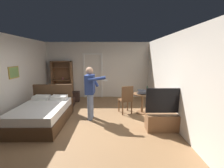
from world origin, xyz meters
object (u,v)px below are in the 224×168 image
Objects in this scene: wooden_chair at (126,98)px; suitcase_dark at (73,96)px; person_blue_shirt at (90,90)px; tv_flatscreen at (166,118)px; side_table at (142,100)px; bookshelf at (63,78)px; suitcase_small at (69,102)px; bottle_on_table at (147,91)px; bed at (43,113)px; laptop at (142,92)px.

suitcase_dark is at bearing 146.07° from wooden_chair.
person_blue_shirt is (-1.17, -0.44, 0.41)m from wooden_chair.
tv_flatscreen reaches higher than side_table.
bookshelf is at bearing 149.61° from side_table.
person_blue_shirt is at bearing -164.16° from side_table.
suitcase_dark is 0.66m from suitcase_small.
tv_flatscreen is at bearing -78.17° from bottle_on_table.
bed reaches higher than wooden_chair.
tv_flatscreen reaches higher than wooden_chair.
tv_flatscreen is 3.83m from suitcase_small.
side_table is at bearing 14.42° from bed.
suitcase_dark is at bearing 88.32° from suitcase_small.
tv_flatscreen is at bearing -51.81° from wooden_chair.
bottle_on_table is (0.14, -0.08, 0.35)m from side_table.
tv_flatscreen is (3.78, -3.27, -0.62)m from bookshelf.
bed is 1.97× the size of wooden_chair.
bed is 4.42× the size of suitcase_small.
bottle_on_table is 0.49× the size of suitcase_dark.
laptop is at bearing 1.21° from wooden_chair.
suitcase_dark is (-3.21, 2.73, -0.13)m from tv_flatscreen.
bed is 5.77× the size of laptop.
laptop is 0.58m from wooden_chair.
bookshelf is 1.06× the size of person_blue_shirt.
bottle_on_table is (3.53, -2.07, -0.13)m from bookshelf.
person_blue_shirt is at bearing -165.25° from laptop.
tv_flatscreen is 1.67× the size of side_table.
wooden_chair is (2.56, 0.75, 0.24)m from bed.
bottle_on_table is at bearing -17.62° from suitcase_small.
side_table reaches higher than suitcase_small.
wooden_chair is 2.72m from suitcase_dark.
wooden_chair is at bearing 16.34° from bed.
person_blue_shirt is at bearing -159.42° from wooden_chair.
laptop is at bearing 13.80° from bed.
suitcase_dark reaches higher than suitcase_small.
bookshelf is 1.51× the size of tv_flatscreen.
wooden_chair is 1.32m from person_blue_shirt.
side_table is 2.07× the size of laptop.
bed is 3.39m from bottle_on_table.
person_blue_shirt is (-1.71, -0.45, 0.20)m from laptop.
tv_flatscreen reaches higher than suitcase_small.
side_table is at bearing 5.47° from wooden_chair.
laptop is at bearing -123.59° from side_table.
suitcase_dark is (0.58, -0.53, -0.75)m from bookshelf.
wooden_chair reaches higher than laptop.
bookshelf is 5.03m from tv_flatscreen.
bed is at bearing -165.58° from side_table.
bed is at bearing -167.38° from person_blue_shirt.
tv_flatscreen is at bearing -33.98° from suitcase_small.
bottle_on_table is at bearing -30.37° from bookshelf.
person_blue_shirt is at bearing 159.82° from tv_flatscreen.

